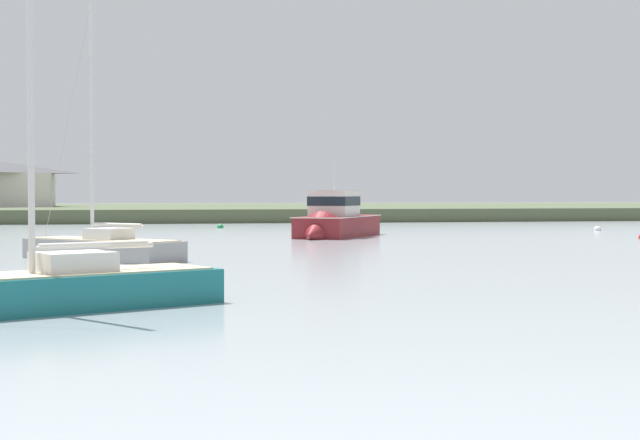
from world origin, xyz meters
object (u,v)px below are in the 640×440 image
cruiser_maroon (333,227)px  mooring_buoy_green (220,227)px  mooring_buoy_white (597,229)px  sailboat_grey (103,254)px  sailboat_teal (59,300)px

cruiser_maroon → mooring_buoy_green: 17.40m
mooring_buoy_green → mooring_buoy_white: 28.05m
mooring_buoy_green → sailboat_grey: bearing=-102.7°
cruiser_maroon → mooring_buoy_green: bearing=108.3°
mooring_buoy_green → sailboat_teal: bearing=-99.1°
cruiser_maroon → mooring_buoy_white: cruiser_maroon is taller
mooring_buoy_white → sailboat_grey: bearing=-144.6°
sailboat_teal → cruiser_maroon: sailboat_teal is taller
sailboat_teal → sailboat_grey: bearing=88.5°
cruiser_maroon → mooring_buoy_white: 21.71m
mooring_buoy_white → sailboat_teal: bearing=-130.1°
sailboat_teal → mooring_buoy_green: 51.50m
sailboat_grey → cruiser_maroon: (13.14, 17.60, 0.42)m
sailboat_grey → cruiser_maroon: bearing=53.2°
cruiser_maroon → sailboat_teal: bearing=-111.6°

